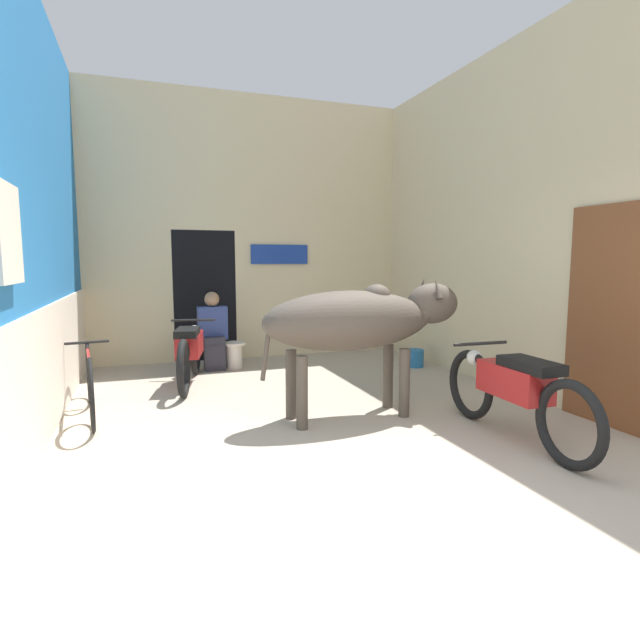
# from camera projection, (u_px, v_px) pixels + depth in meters

# --- Properties ---
(ground_plane) EXTENTS (30.00, 30.00, 0.00)m
(ground_plane) POSITION_uv_depth(u_px,v_px,m) (439.00, 519.00, 3.06)
(ground_plane) COLOR tan
(wall_left_shopfront) EXTENTS (0.25, 5.47, 4.15)m
(wall_left_shopfront) POSITION_uv_depth(u_px,v_px,m) (31.00, 212.00, 4.51)
(wall_left_shopfront) COLOR #236BAD
(wall_left_shopfront) RESTS_ON ground_plane
(wall_back_with_doorway) EXTENTS (5.01, 0.93, 4.15)m
(wall_back_with_doorway) POSITION_uv_depth(u_px,v_px,m) (236.00, 247.00, 8.09)
(wall_back_with_doorway) COLOR beige
(wall_back_with_doorway) RESTS_ON ground_plane
(wall_right_with_door) EXTENTS (0.22, 5.47, 4.15)m
(wall_right_with_door) POSITION_uv_depth(u_px,v_px,m) (503.00, 222.00, 6.19)
(wall_right_with_door) COLOR beige
(wall_right_with_door) RESTS_ON ground_plane
(cow) EXTENTS (2.15, 0.65, 1.40)m
(cow) POSITION_uv_depth(u_px,v_px,m) (361.00, 320.00, 4.96)
(cow) COLOR #4C4238
(cow) RESTS_ON ground_plane
(motorcycle_near) EXTENTS (0.58, 1.97, 0.80)m
(motorcycle_near) POSITION_uv_depth(u_px,v_px,m) (514.00, 390.00, 4.35)
(motorcycle_near) COLOR black
(motorcycle_near) RESTS_ON ground_plane
(motorcycle_far) EXTENTS (0.62, 1.85, 0.79)m
(motorcycle_far) POSITION_uv_depth(u_px,v_px,m) (190.00, 350.00, 6.31)
(motorcycle_far) COLOR black
(motorcycle_far) RESTS_ON ground_plane
(bicycle) EXTENTS (0.44, 1.72, 0.71)m
(bicycle) POSITION_uv_depth(u_px,v_px,m) (90.00, 381.00, 5.04)
(bicycle) COLOR black
(bicycle) RESTS_ON ground_plane
(shopkeeper_seated) EXTENTS (0.42, 0.34, 1.13)m
(shopkeeper_seated) POSITION_uv_depth(u_px,v_px,m) (213.00, 329.00, 7.21)
(shopkeeper_seated) COLOR #282833
(shopkeeper_seated) RESTS_ON ground_plane
(plastic_stool) EXTENTS (0.34, 0.34, 0.38)m
(plastic_stool) POSITION_uv_depth(u_px,v_px,m) (234.00, 354.00, 7.31)
(plastic_stool) COLOR beige
(plastic_stool) RESTS_ON ground_plane
(bucket) EXTENTS (0.26, 0.26, 0.26)m
(bucket) POSITION_uv_depth(u_px,v_px,m) (415.00, 358.00, 7.42)
(bucket) COLOR #23669E
(bucket) RESTS_ON ground_plane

